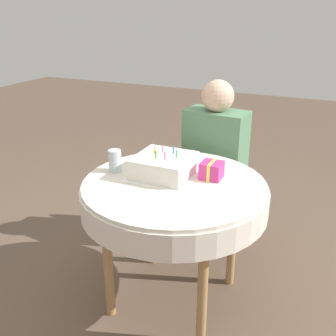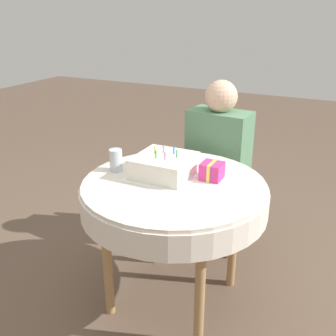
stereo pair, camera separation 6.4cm
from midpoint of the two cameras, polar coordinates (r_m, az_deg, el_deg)
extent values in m
plane|color=brown|center=(2.43, 1.56, -18.19)|extent=(12.00, 12.00, 0.00)
cylinder|color=silver|center=(2.04, 1.77, -2.33)|extent=(0.96, 0.96, 0.02)
cylinder|color=silver|center=(2.07, 1.75, -4.26)|extent=(0.98, 0.98, 0.13)
cylinder|color=#A37A4C|center=(2.14, -7.97, -12.74)|extent=(0.05, 0.05, 0.72)
cylinder|color=#A37A4C|center=(1.94, 5.65, -16.75)|extent=(0.05, 0.05, 0.72)
cylinder|color=#A37A4C|center=(2.52, -1.30, -6.67)|extent=(0.05, 0.05, 0.72)
cylinder|color=#A37A4C|center=(2.35, 10.29, -9.30)|extent=(0.05, 0.05, 0.72)
cube|color=#4C331E|center=(2.75, 7.80, -2.39)|extent=(0.41, 0.41, 0.04)
cube|color=#4C331E|center=(2.81, 9.50, 3.17)|extent=(0.34, 0.06, 0.43)
cylinder|color=#4C331E|center=(2.78, 3.14, -7.17)|extent=(0.04, 0.04, 0.42)
cylinder|color=#4C331E|center=(2.67, 9.27, -8.87)|extent=(0.04, 0.04, 0.42)
cylinder|color=#4C331E|center=(3.04, 6.07, -4.60)|extent=(0.04, 0.04, 0.42)
cylinder|color=#4C331E|center=(2.93, 11.75, -6.03)|extent=(0.04, 0.04, 0.42)
cylinder|color=#DBB293|center=(2.75, 4.27, -7.16)|extent=(0.09, 0.09, 0.46)
cylinder|color=#DBB293|center=(2.68, 8.09, -8.21)|extent=(0.09, 0.09, 0.46)
cube|color=#568460|center=(2.65, 8.10, 2.90)|extent=(0.42, 0.26, 0.50)
sphere|color=#DBB293|center=(2.55, 8.52, 10.22)|extent=(0.21, 0.21, 0.21)
cube|color=white|center=(2.12, 0.31, -1.00)|extent=(0.35, 0.35, 0.00)
cube|color=white|center=(2.10, 0.32, 0.38)|extent=(0.30, 0.30, 0.11)
cylinder|color=green|center=(2.05, 2.17, 2.09)|extent=(0.01, 0.01, 0.04)
cylinder|color=blue|center=(2.10, 1.73, 2.57)|extent=(0.01, 0.01, 0.04)
cylinder|color=#D166B2|center=(2.12, 0.19, 2.79)|extent=(0.01, 0.01, 0.04)
cylinder|color=gold|center=(2.09, -1.03, 2.55)|extent=(0.01, 0.01, 0.04)
cylinder|color=green|center=(2.04, -0.87, 2.00)|extent=(0.01, 0.01, 0.04)
cylinder|color=#D166B2|center=(2.02, 0.47, 1.76)|extent=(0.01, 0.01, 0.04)
cylinder|color=silver|center=(2.16, -6.78, 1.11)|extent=(0.07, 0.07, 0.12)
cube|color=#D13384|center=(2.07, 7.25, -0.42)|extent=(0.11, 0.11, 0.09)
cube|color=#EAE54C|center=(2.07, 7.25, -0.42)|extent=(0.02, 0.12, 0.09)
camera|label=1|loc=(0.03, -89.11, 0.37)|focal=42.00mm
camera|label=2|loc=(0.03, 90.89, -0.37)|focal=42.00mm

